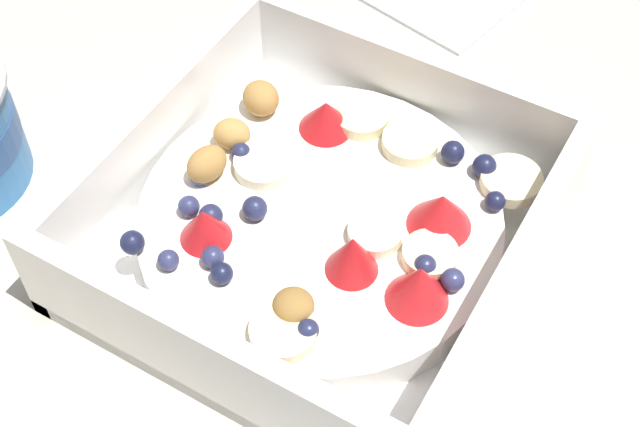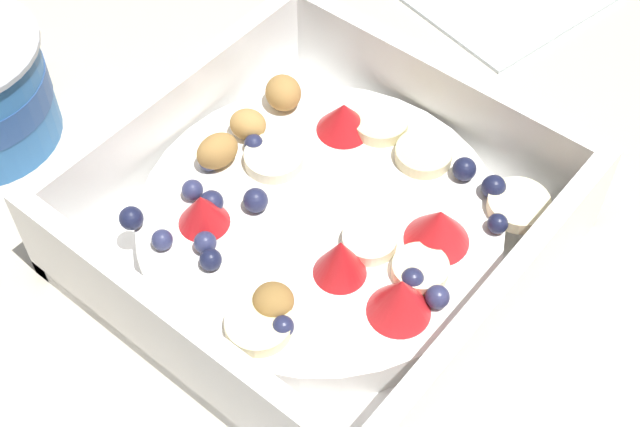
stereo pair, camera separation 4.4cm
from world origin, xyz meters
TOP-DOWN VIEW (x-y plane):
  - ground_plane at (0.00, 0.00)m, footprint 2.40×2.40m
  - fruit_bowl at (-0.01, -0.02)m, footprint 0.20×0.20m

SIDE VIEW (x-z plane):
  - ground_plane at x=0.00m, z-range 0.00..0.00m
  - fruit_bowl at x=-0.01m, z-range -0.01..0.05m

